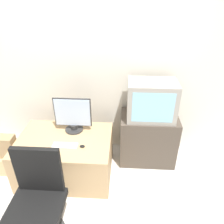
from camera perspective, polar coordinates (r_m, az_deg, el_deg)
ground_plane at (r=2.72m, az=-7.31°, el=-25.35°), size 12.00×12.00×0.00m
wall_back at (r=3.01m, az=-4.49°, el=11.95°), size 4.40×0.05×2.60m
desk at (r=3.00m, az=-11.90°, el=-11.22°), size 1.18×0.84×0.56m
side_stand at (r=3.16m, az=9.29°, el=-6.71°), size 0.77×0.49×0.72m
main_monitor at (r=2.85m, az=-10.18°, el=-0.93°), size 0.48×0.24×0.47m
keyboard at (r=2.71m, az=-12.16°, el=-8.53°), size 0.30×0.11×0.01m
mouse at (r=2.65m, az=-7.78°, el=-8.85°), size 0.06×0.04×0.03m
crt_tv at (r=2.82m, az=10.28°, el=2.97°), size 0.61×0.41×0.51m
office_chair at (r=2.38m, az=-18.90°, el=-21.65°), size 0.51×0.51×0.96m
cardboard_box_lower at (r=3.37m, az=-24.87°, el=-11.87°), size 0.26×0.26×0.27m
cardboard_box_upper at (r=3.20m, az=-25.95°, el=-8.03°), size 0.24×0.15×0.30m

